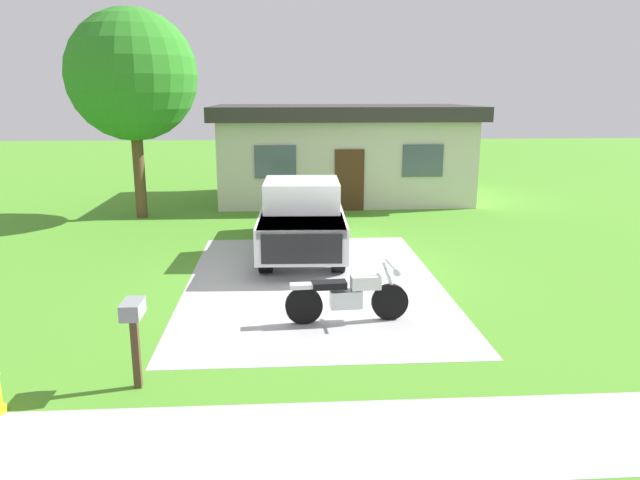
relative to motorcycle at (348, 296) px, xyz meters
The scene contains 8 objects.
ground_plane 2.34m from the motorcycle, 102.57° to the left, with size 80.00×80.00×0.00m, color #4E932A.
driveway_pad 2.34m from the motorcycle, 102.57° to the left, with size 5.40×8.03×0.01m, color #ADADAD.
sidewalk_strip 3.82m from the motorcycle, 97.57° to the right, with size 36.00×1.80×0.01m, color #B6B6B1.
motorcycle is the anchor object (origin of this frame).
pickup_truck 5.02m from the motorcycle, 97.49° to the left, with size 2.20×5.69×1.90m.
mailbox 3.94m from the motorcycle, 144.42° to the right, with size 0.26×0.48×1.26m.
shade_tree 11.89m from the motorcycle, 120.82° to the left, with size 4.04×4.04×6.52m.
neighbor_house 12.96m from the motorcycle, 84.84° to the left, with size 9.60×5.60×3.50m.
Camera 1 is at (-0.64, -12.28, 3.99)m, focal length 33.77 mm.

